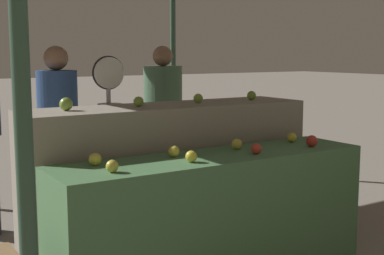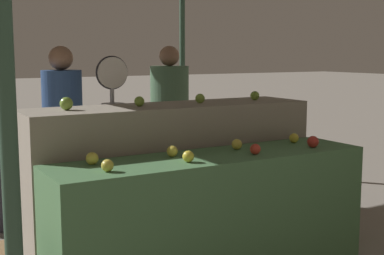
{
  "view_description": "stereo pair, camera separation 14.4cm",
  "coord_description": "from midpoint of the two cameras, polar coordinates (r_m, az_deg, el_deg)",
  "views": [
    {
      "loc": [
        -1.99,
        -2.86,
        1.5
      ],
      "look_at": [
        0.01,
        0.3,
        0.98
      ],
      "focal_mm": 50.0,
      "sensor_mm": 36.0,
      "label": 1
    },
    {
      "loc": [
        -1.87,
        -2.93,
        1.5
      ],
      "look_at": [
        0.01,
        0.3,
        0.98
      ],
      "focal_mm": 50.0,
      "sensor_mm": 36.0,
      "label": 2
    }
  ],
  "objects": [
    {
      "name": "apple_front_5",
      "position": [
        3.49,
        -0.95,
        -2.55
      ],
      "size": [
        0.07,
        0.07,
        0.07
      ],
      "primitive_type": "sphere",
      "color": "yellow",
      "rests_on": "display_counter_front"
    },
    {
      "name": "apple_back_3",
      "position": [
        4.43,
        7.64,
        3.38
      ],
      "size": [
        0.08,
        0.08,
        0.08
      ],
      "primitive_type": "sphere",
      "color": "#7AA338",
      "rests_on": "display_counter_back"
    },
    {
      "name": "apple_front_4",
      "position": [
        3.28,
        -9.38,
        -3.28
      ],
      "size": [
        0.08,
        0.08,
        0.08
      ],
      "primitive_type": "sphere",
      "color": "gold",
      "rests_on": "display_counter_front"
    },
    {
      "name": "apple_back_2",
      "position": [
        4.13,
        1.86,
        3.12
      ],
      "size": [
        0.07,
        0.07,
        0.07
      ],
      "primitive_type": "sphere",
      "color": "#84AD3D",
      "rests_on": "display_counter_back"
    },
    {
      "name": "display_counter_back",
      "position": [
        4.1,
        -1.27,
        -5.33
      ],
      "size": [
        2.22,
        0.55,
        1.11
      ],
      "primitive_type": "cube",
      "color": "gray",
      "rests_on": "ground_plane"
    },
    {
      "name": "apple_front_2",
      "position": [
        3.6,
        7.91,
        -2.3
      ],
      "size": [
        0.07,
        0.07,
        0.07
      ],
      "primitive_type": "sphere",
      "color": "red",
      "rests_on": "display_counter_front"
    },
    {
      "name": "apple_front_3",
      "position": [
        3.94,
        13.8,
        -1.48
      ],
      "size": [
        0.08,
        0.08,
        0.08
      ],
      "primitive_type": "sphere",
      "color": "#B72D23",
      "rests_on": "display_counter_front"
    },
    {
      "name": "apple_front_0",
      "position": [
        3.08,
        -7.69,
        -4.04
      ],
      "size": [
        0.07,
        0.07,
        0.07
      ],
      "primitive_type": "sphere",
      "color": "gold",
      "rests_on": "display_counter_front"
    },
    {
      "name": "apple_front_6",
      "position": [
        3.77,
        5.9,
        -1.8
      ],
      "size": [
        0.07,
        0.07,
        0.07
      ],
      "primitive_type": "sphere",
      "color": "gold",
      "rests_on": "display_counter_front"
    },
    {
      "name": "apple_front_1",
      "position": [
        3.31,
        0.84,
        -3.11
      ],
      "size": [
        0.07,
        0.07,
        0.07
      ],
      "primitive_type": "sphere",
      "color": "gold",
      "rests_on": "display_counter_front"
    },
    {
      "name": "apple_back_1",
      "position": [
        3.89,
        -4.59,
        2.79
      ],
      "size": [
        0.07,
        0.07,
        0.07
      ],
      "primitive_type": "sphere",
      "color": "#7AA338",
      "rests_on": "display_counter_back"
    },
    {
      "name": "apple_front_7",
      "position": [
        4.12,
        11.81,
        -1.11
      ],
      "size": [
        0.07,
        0.07,
        0.07
      ],
      "primitive_type": "sphere",
      "color": "gold",
      "rests_on": "display_counter_front"
    },
    {
      "name": "apple_back_0",
      "position": [
        3.7,
        -12.18,
        2.5
      ],
      "size": [
        0.09,
        0.09,
        0.09
      ],
      "primitive_type": "sphere",
      "color": "#7AA338",
      "rests_on": "display_counter_back"
    },
    {
      "name": "produce_scale",
      "position": [
        4.47,
        -7.54,
        2.4
      ],
      "size": [
        0.28,
        0.2,
        1.48
      ],
      "color": "#99999E",
      "rests_on": "ground_plane"
    },
    {
      "name": "person_customer_left",
      "position": [
        5.56,
        -1.67,
        1.69
      ],
      "size": [
        0.48,
        0.48,
        1.57
      ],
      "rotation": [
        0.0,
        0.0,
        3.39
      ],
      "color": "#2D2D38",
      "rests_on": "ground_plane"
    },
    {
      "name": "person_vendor_at_scale",
      "position": [
        4.7,
        -12.75,
        0.4
      ],
      "size": [
        0.44,
        0.44,
        1.56
      ],
      "rotation": [
        0.0,
        0.0,
        3.5
      ],
      "color": "#2D2D38",
      "rests_on": "ground_plane"
    },
    {
      "name": "display_counter_front",
      "position": [
        3.65,
        3.37,
        -9.39
      ],
      "size": [
        2.22,
        0.55,
        0.83
      ],
      "primitive_type": "cube",
      "color": "#4C7A4C",
      "rests_on": "ground_plane"
    }
  ]
}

